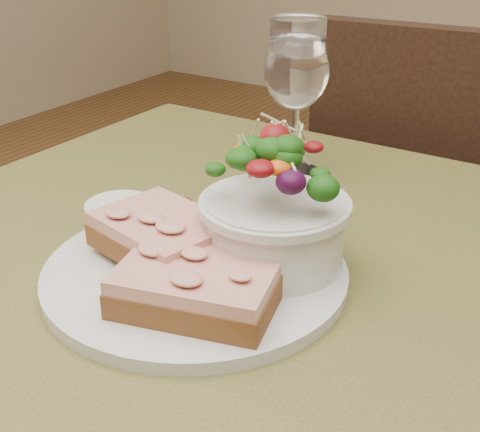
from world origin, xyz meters
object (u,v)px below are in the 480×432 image
Objects in this scene: dinner_plate at (195,273)px; chair_far at (437,335)px; wine_glass at (296,76)px; sandwich_front at (198,285)px; salad_bowl at (275,202)px; ramekin at (121,219)px; sandwich_back at (163,234)px; cafe_table at (237,367)px.

chair_far is at bearing 85.11° from dinner_plate.
wine_glass reaches higher than dinner_plate.
sandwich_front is 0.10m from salad_bowl.
sandwich_front reaches higher than dinner_plate.
ramekin is 0.35× the size of wine_glass.
sandwich_back is at bearing -150.37° from salad_bowl.
sandwich_front is 1.09× the size of sandwich_back.
sandwich_back is (-0.07, 0.04, 0.01)m from sandwich_front.
cafe_table is 2.93× the size of dinner_plate.
dinner_plate is at bearing -80.06° from wine_glass.
sandwich_front is 2.40× the size of ramekin.
wine_glass is at bearing 114.65° from salad_bowl.
cafe_table is at bearing -72.45° from wine_glass.
cafe_table is 0.75m from chair_far.
cafe_table is 4.57× the size of wine_glass.
cafe_table is 0.89× the size of chair_far.
cafe_table is 0.15m from sandwich_front.
ramekin is at bearing 143.01° from sandwich_front.
chair_far is at bearing 89.51° from salad_bowl.
sandwich_back is at bearing 77.71° from chair_far.
chair_far is 0.85m from ramekin.
sandwich_front is (0.01, -0.07, 0.13)m from cafe_table.
salad_bowl is (0.15, 0.04, 0.04)m from ramekin.
dinner_plate is 0.05m from sandwich_back.
ramekin is 0.28m from wine_glass.
wine_glass is at bearing 104.92° from sandwich_back.
chair_far is 0.85m from sandwich_back.
chair_far is 7.09× the size of salad_bowl.
salad_bowl is (0.05, 0.05, 0.07)m from dinner_plate.
cafe_table is 0.18m from ramekin.
ramekin reaches higher than sandwich_front.
wine_glass reaches higher than chair_far.
sandwich_front is at bearing -21.92° from ramekin.
sandwich_back is at bearing -9.55° from ramekin.
dinner_plate is 0.10m from salad_bowl.
dinner_plate is (-0.03, -0.02, 0.11)m from cafe_table.
dinner_plate reaches higher than cafe_table.
cafe_table is at bearing 80.35° from sandwich_front.
ramekin is at bearing 175.02° from dinner_plate.
sandwich_front reaches higher than cafe_table.
sandwich_front is at bearing -50.57° from dinner_plate.
dinner_plate is 0.06m from sandwich_front.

